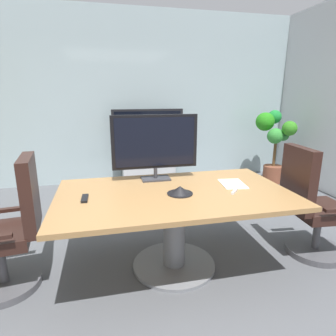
{
  "coord_description": "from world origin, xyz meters",
  "views": [
    {
      "loc": [
        -0.45,
        -2.04,
        1.56
      ],
      "look_at": [
        0.12,
        0.46,
        0.88
      ],
      "focal_mm": 30.22,
      "sensor_mm": 36.0,
      "label": 1
    }
  ],
  "objects_px": {
    "tv_monitor": "(155,144)",
    "remote_control": "(85,198)",
    "office_chair_left": "(11,235)",
    "conference_phone": "(180,191)",
    "office_chair_right": "(311,211)",
    "conference_table": "(174,211)",
    "potted_plant": "(274,140)",
    "wall_display_unit": "(148,160)"
  },
  "relations": [
    {
      "from": "tv_monitor",
      "to": "remote_control",
      "type": "xyz_separation_m",
      "value": [
        -0.66,
        -0.43,
        -0.35
      ]
    },
    {
      "from": "office_chair_left",
      "to": "conference_phone",
      "type": "xyz_separation_m",
      "value": [
        1.38,
        -0.09,
        0.31
      ]
    },
    {
      "from": "remote_control",
      "to": "office_chair_right",
      "type": "bearing_deg",
      "value": -0.67
    },
    {
      "from": "conference_table",
      "to": "potted_plant",
      "type": "distance_m",
      "value": 3.19
    },
    {
      "from": "remote_control",
      "to": "conference_phone",
      "type": "bearing_deg",
      "value": -2.12
    },
    {
      "from": "potted_plant",
      "to": "remote_control",
      "type": "xyz_separation_m",
      "value": [
        -3.1,
        -2.16,
        -0.03
      ]
    },
    {
      "from": "office_chair_right",
      "to": "wall_display_unit",
      "type": "xyz_separation_m",
      "value": [
        -1.18,
        2.59,
        -0.01
      ]
    },
    {
      "from": "tv_monitor",
      "to": "potted_plant",
      "type": "height_order",
      "value": "tv_monitor"
    },
    {
      "from": "office_chair_right",
      "to": "potted_plant",
      "type": "height_order",
      "value": "potted_plant"
    },
    {
      "from": "tv_monitor",
      "to": "potted_plant",
      "type": "xyz_separation_m",
      "value": [
        2.44,
        1.74,
        -0.32
      ]
    },
    {
      "from": "tv_monitor",
      "to": "remote_control",
      "type": "relative_size",
      "value": 4.94
    },
    {
      "from": "conference_phone",
      "to": "remote_control",
      "type": "relative_size",
      "value": 1.29
    },
    {
      "from": "office_chair_left",
      "to": "potted_plant",
      "type": "relative_size",
      "value": 0.85
    },
    {
      "from": "remote_control",
      "to": "potted_plant",
      "type": "bearing_deg",
      "value": 36.26
    },
    {
      "from": "office_chair_right",
      "to": "remote_control",
      "type": "xyz_separation_m",
      "value": [
        -2.09,
        0.07,
        0.28
      ]
    },
    {
      "from": "tv_monitor",
      "to": "conference_phone",
      "type": "distance_m",
      "value": 0.59
    },
    {
      "from": "wall_display_unit",
      "to": "office_chair_right",
      "type": "bearing_deg",
      "value": -65.5
    },
    {
      "from": "remote_control",
      "to": "wall_display_unit",
      "type": "bearing_deg",
      "value": 71.34
    },
    {
      "from": "office_chair_left",
      "to": "remote_control",
      "type": "relative_size",
      "value": 6.41
    },
    {
      "from": "potted_plant",
      "to": "remote_control",
      "type": "distance_m",
      "value": 3.78
    },
    {
      "from": "conference_table",
      "to": "conference_phone",
      "type": "height_order",
      "value": "conference_phone"
    },
    {
      "from": "remote_control",
      "to": "office_chair_left",
      "type": "bearing_deg",
      "value": 177.01
    },
    {
      "from": "conference_table",
      "to": "office_chair_right",
      "type": "relative_size",
      "value": 1.84
    },
    {
      "from": "conference_table",
      "to": "potted_plant",
      "type": "relative_size",
      "value": 1.57
    },
    {
      "from": "office_chair_right",
      "to": "potted_plant",
      "type": "bearing_deg",
      "value": -19.22
    },
    {
      "from": "office_chair_left",
      "to": "wall_display_unit",
      "type": "distance_m",
      "value": 2.89
    },
    {
      "from": "wall_display_unit",
      "to": "conference_phone",
      "type": "relative_size",
      "value": 5.95
    },
    {
      "from": "office_chair_left",
      "to": "remote_control",
      "type": "bearing_deg",
      "value": 78.89
    },
    {
      "from": "conference_table",
      "to": "tv_monitor",
      "type": "distance_m",
      "value": 0.68
    },
    {
      "from": "tv_monitor",
      "to": "wall_display_unit",
      "type": "relative_size",
      "value": 0.64
    },
    {
      "from": "office_chair_right",
      "to": "wall_display_unit",
      "type": "relative_size",
      "value": 0.83
    },
    {
      "from": "office_chair_right",
      "to": "wall_display_unit",
      "type": "distance_m",
      "value": 2.84
    },
    {
      "from": "tv_monitor",
      "to": "wall_display_unit",
      "type": "bearing_deg",
      "value": 83.01
    },
    {
      "from": "office_chair_left",
      "to": "conference_table",
      "type": "bearing_deg",
      "value": 81.98
    },
    {
      "from": "office_chair_left",
      "to": "potted_plant",
      "type": "bearing_deg",
      "value": 113.09
    },
    {
      "from": "conference_table",
      "to": "remote_control",
      "type": "bearing_deg",
      "value": -178.8
    },
    {
      "from": "office_chair_right",
      "to": "conference_phone",
      "type": "height_order",
      "value": "office_chair_right"
    },
    {
      "from": "conference_phone",
      "to": "tv_monitor",
      "type": "bearing_deg",
      "value": 104.83
    },
    {
      "from": "conference_phone",
      "to": "wall_display_unit",
      "type": "bearing_deg",
      "value": 87.08
    },
    {
      "from": "office_chair_left",
      "to": "office_chair_right",
      "type": "relative_size",
      "value": 1.0
    },
    {
      "from": "office_chair_left",
      "to": "tv_monitor",
      "type": "distance_m",
      "value": 1.45
    },
    {
      "from": "office_chair_left",
      "to": "office_chair_right",
      "type": "distance_m",
      "value": 2.69
    }
  ]
}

